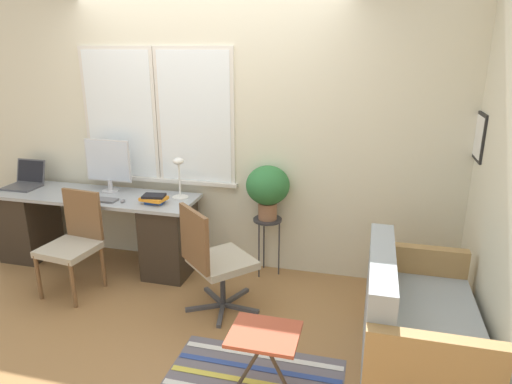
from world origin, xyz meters
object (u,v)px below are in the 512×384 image
Objects in this scene: book_stack at (154,199)px; folding_stool at (264,338)px; couch_loveseat at (414,330)px; keyboard at (95,199)px; office_chair_swivel at (214,259)px; plant_stand at (267,225)px; monitor at (108,164)px; potted_plant at (268,187)px; mouse at (123,201)px; desk_lamp at (179,173)px; desk_chair_wooden at (73,241)px; laptop at (25,181)px.

book_stack is 0.55× the size of folding_stool.
keyboard is at bearing 75.58° from couch_loveseat.
folding_stool is at bearing 169.31° from office_chair_swivel.
couch_loveseat reaches higher than plant_stand.
monitor reaches higher than potted_plant.
mouse is at bearing 0.63° from keyboard.
mouse is 0.15× the size of desk_lamp.
potted_plant is at bearing 15.69° from mouse.
desk_lamp is at bearing -0.94° from monitor.
book_stack is at bearing 41.39° from desk_chair_wooden.
book_stack is 1.85m from folding_stool.
mouse is at bearing 21.82° from office_chair_swivel.
keyboard is at bearing -166.99° from plant_stand.
couch_loveseat is 2.89× the size of folding_stool.
monitor is at bearing 89.39° from keyboard.
mouse is 0.06× the size of office_chair_swivel.
desk_chair_wooden is at bearing -140.96° from desk_lamp.
book_stack is (1.51, -0.15, -0.01)m from laptop.
potted_plant is at bearing 17.40° from book_stack.
keyboard is 0.78× the size of plant_stand.
office_chair_swivel is 1.02m from folding_stool.
potted_plant is (1.56, 0.36, 0.13)m from keyboard.
mouse is at bearing 143.70° from folding_stool.
monitor is 1.34× the size of desk_lamp.
office_chair_swivel reaches higher than mouse.
office_chair_swivel is 0.73× the size of couch_loveseat.
desk_chair_wooden is (-0.59, -0.41, -0.31)m from book_stack.
keyboard is 7.48× the size of mouse.
book_stack is at bearing -162.60° from plant_stand.
monitor is 0.41× the size of couch_loveseat.
mouse is (1.22, -0.20, -0.04)m from laptop.
couch_loveseat is (1.53, -0.36, -0.17)m from office_chair_swivel.
laptop is 3.89m from couch_loveseat.
monitor is 2.47m from folding_stool.
laptop is 1.68m from desk_lamp.
book_stack reaches higher than plant_stand.
couch_loveseat is at bearing -19.15° from book_stack.
desk_lamp is at bearing 29.26° from mouse.
desk_lamp reaches higher than keyboard.
monitor reaches higher than couch_loveseat.
couch_loveseat reaches higher than folding_stool.
potted_plant is at bearing 49.11° from couch_loveseat.
book_stack is 0.26× the size of office_chair_swivel.
plant_stand is (1.58, 0.72, 0.03)m from desk_chair_wooden.
monitor is 2.16× the size of book_stack.
office_chair_swivel is 1.62× the size of plant_stand.
monitor is 1.65m from plant_stand.
desk_chair_wooden is 2.06× the size of folding_stool.
potted_plant is 1.17× the size of folding_stool.
laptop is at bearing 167.55° from keyboard.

